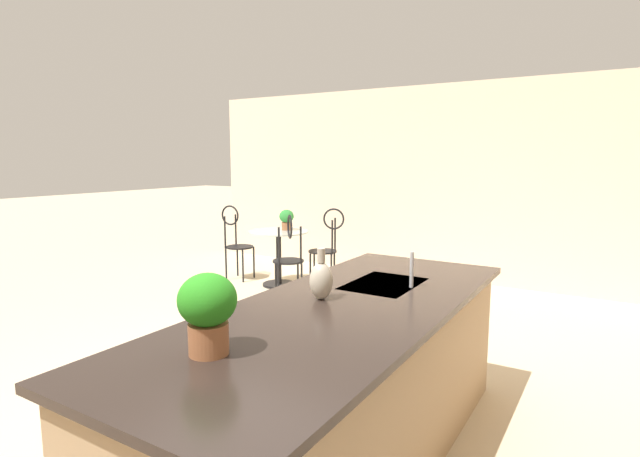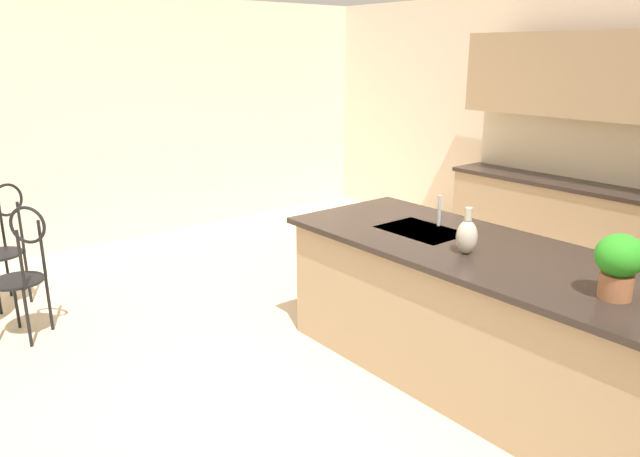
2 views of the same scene
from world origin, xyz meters
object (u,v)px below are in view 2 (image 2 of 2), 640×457
Objects in this scene: chair_toward_desk at (3,240)px; vase_on_counter at (467,236)px; chair_near_window at (22,267)px; potted_plant_counter_far at (619,262)px.

vase_on_counter is at bearing 30.19° from chair_toward_desk.
chair_near_window is at bearing -141.67° from vase_on_counter.
potted_plant_counter_far is at bearing 30.39° from chair_near_window.
potted_plant_counter_far is (3.39, 1.99, 0.54)m from chair_near_window.
chair_toward_desk is 3.62× the size of vase_on_counter.
vase_on_counter is (2.49, 1.97, 0.46)m from chair_near_window.
vase_on_counter reaches higher than chair_toward_desk.
chair_near_window and chair_toward_desk have the same top height.
chair_near_window is at bearing -3.03° from chair_toward_desk.
potted_plant_counter_far is 1.15× the size of vase_on_counter.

